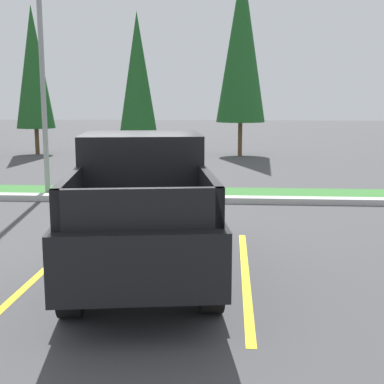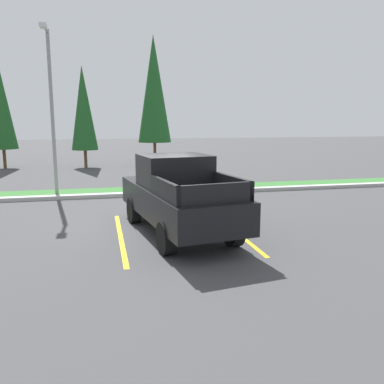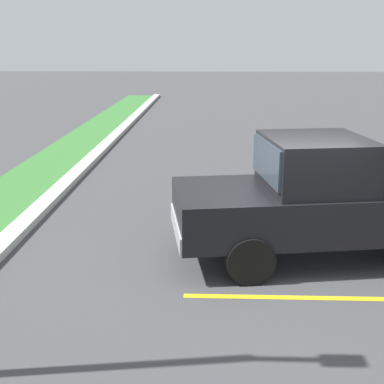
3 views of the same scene
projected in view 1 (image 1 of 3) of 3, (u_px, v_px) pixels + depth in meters
ground_plane at (113, 258)px, 8.90m from camera, size 120.00×120.00×0.00m
parking_line_near at (44, 271)px, 8.22m from camera, size 0.12×4.80×0.01m
parking_line_far at (245, 275)px, 8.00m from camera, size 0.12×4.80×0.01m
curb_strip at (155, 199)px, 13.80m from camera, size 56.00×0.40×0.15m
grass_median at (160, 193)px, 14.89m from camera, size 56.00×1.80×0.06m
pickup_truck_main at (142, 205)px, 7.98m from camera, size 2.66×5.45×2.10m
street_light at (39, 55)px, 14.12m from camera, size 0.24×1.49×6.47m
cypress_tree_left_inner at (33, 67)px, 25.09m from camera, size 1.81×1.81×6.95m
cypress_tree_center at (138, 72)px, 24.06m from camera, size 1.68×1.68×6.48m
cypress_tree_right_inner at (241, 43)px, 24.29m from camera, size 2.27×2.27×8.71m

